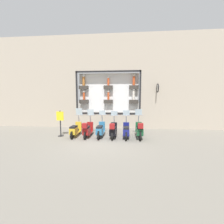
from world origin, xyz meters
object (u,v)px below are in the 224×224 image
scooter_black_2 (113,130)px  scooter_teal_3 (100,130)px  scooter_green_0 (139,130)px  scooter_navy_1 (126,131)px  shop_sign_post (60,123)px  scooter_yellow_5 (75,130)px  scooter_red_4 (87,130)px

scooter_black_2 → scooter_teal_3: 0.78m
scooter_green_0 → scooter_navy_1: size_ratio=1.01×
scooter_green_0 → shop_sign_post: bearing=89.2°
scooter_yellow_5 → shop_sign_post: size_ratio=1.13×
scooter_green_0 → scooter_red_4: size_ratio=1.01×
scooter_teal_3 → scooter_red_4: (-0.07, 0.77, 0.02)m
scooter_navy_1 → shop_sign_post: bearing=89.8°
shop_sign_post → scooter_navy_1: bearing=-90.2°
scooter_black_2 → scooter_yellow_5: (0.07, 2.32, -0.03)m
scooter_green_0 → scooter_black_2: size_ratio=1.01×
scooter_teal_3 → scooter_red_4: scooter_red_4 is taller
scooter_green_0 → scooter_teal_3: (0.05, 2.32, -0.05)m
scooter_navy_1 → scooter_teal_3: scooter_navy_1 is taller
scooter_green_0 → scooter_navy_1: 0.78m
scooter_green_0 → scooter_yellow_5: (0.05, 3.87, -0.07)m
scooter_yellow_5 → shop_sign_post: 1.03m
scooter_black_2 → shop_sign_post: shop_sign_post is taller
scooter_red_4 → scooter_navy_1: bearing=-88.4°
scooter_red_4 → scooter_yellow_5: scooter_yellow_5 is taller
scooter_black_2 → scooter_teal_3: scooter_teal_3 is taller
scooter_red_4 → shop_sign_post: 1.75m
scooter_green_0 → scooter_teal_3: bearing=88.7°
scooter_navy_1 → scooter_yellow_5: (0.00, 3.09, -0.00)m
scooter_navy_1 → scooter_yellow_5: bearing=90.0°
scooter_red_4 → shop_sign_post: bearing=87.3°
scooter_black_2 → shop_sign_post: (0.08, 3.25, 0.39)m
scooter_green_0 → scooter_yellow_5: scooter_yellow_5 is taller
scooter_red_4 → scooter_black_2: bearing=-90.1°
scooter_black_2 → scooter_red_4: 1.55m
scooter_green_0 → shop_sign_post: (0.06, 4.80, 0.36)m
scooter_black_2 → scooter_navy_1: bearing=-84.9°
scooter_yellow_5 → shop_sign_post: scooter_yellow_5 is taller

